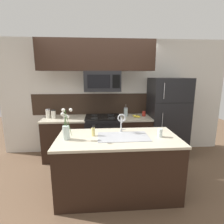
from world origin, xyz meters
The scene contains 21 objects.
ground_plane centered at (0.00, 0.00, 0.00)m, with size 10.00×10.00×0.00m, color brown.
rear_partition centered at (0.30, 1.28, 1.30)m, with size 5.20×0.10×2.60m, color silver.
splash_band centered at (0.00, 1.22, 1.15)m, with size 3.20×0.01×0.48m, color #332319.
back_counter_left centered at (-0.82, 0.90, 0.46)m, with size 0.92×0.65×0.91m.
back_counter_right centered at (0.71, 0.90, 0.46)m, with size 0.69×0.65×0.91m.
stove_range centered at (0.00, 0.90, 0.46)m, with size 0.76×0.64×0.93m.
microwave centered at (0.00, 0.88, 1.69)m, with size 0.74×0.40×0.41m.
upper_cabinet_band centered at (-0.11, 0.85, 2.20)m, with size 2.31×0.34×0.60m, color black.
refrigerator centered at (1.44, 0.92, 0.88)m, with size 0.80×0.74×1.75m.
storage_jar_tall centered at (-1.17, 0.93, 1.01)m, with size 0.09×0.09×0.19m.
storage_jar_medium centered at (-1.05, 0.88, 1.00)m, with size 0.09×0.09×0.19m.
storage_jar_short centered at (-0.80, 0.86, 0.97)m, with size 0.09×0.09×0.11m.
banana_bunch centered at (0.74, 0.84, 0.93)m, with size 0.19×0.15×0.08m.
french_press centered at (0.51, 0.96, 1.01)m, with size 0.09×0.09×0.27m.
coffee_tin centered at (0.92, 0.95, 0.97)m, with size 0.08×0.08×0.11m, color #B22D23.
island_counter centered at (0.20, -0.35, 0.46)m, with size 1.81×0.89×0.91m.
kitchen_sink centered at (0.28, -0.35, 0.84)m, with size 0.76×0.44×0.16m.
sink_faucet centered at (0.28, -0.13, 1.11)m, with size 0.14×0.14×0.31m.
dish_soap_bottle centered at (-0.17, -0.27, 0.98)m, with size 0.06×0.05×0.16m.
drinking_glass centered at (0.82, -0.39, 0.97)m, with size 0.07×0.07×0.13m.
flower_vase centered at (-0.55, -0.39, 1.06)m, with size 0.18×0.15×0.46m.
Camera 1 is at (-0.07, -2.80, 1.82)m, focal length 28.00 mm.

